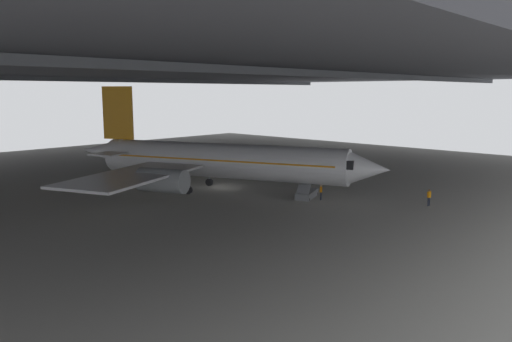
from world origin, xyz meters
The scene contains 6 objects.
ground_plane centered at (0.00, 0.00, 0.00)m, with size 110.00×110.00×0.00m, color gray.
hangar_structure centered at (-0.08, 13.78, 13.99)m, with size 121.00×99.00×14.62m.
airplane_main centered at (-1.55, -1.15, 3.51)m, with size 36.22×36.37×11.78m.
boarding_stairs centered at (2.82, -10.67, 0.74)m, with size 4.48×2.85×4.72m.
crew_worker_near_nose centered at (7.80, -21.89, 0.96)m, with size 0.54×0.29×1.68m.
crew_worker_by_stairs centered at (2.73, -12.54, 0.94)m, with size 0.50×0.36×1.65m.
Camera 1 is at (-38.53, -41.65, 11.15)m, focal length 34.53 mm.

